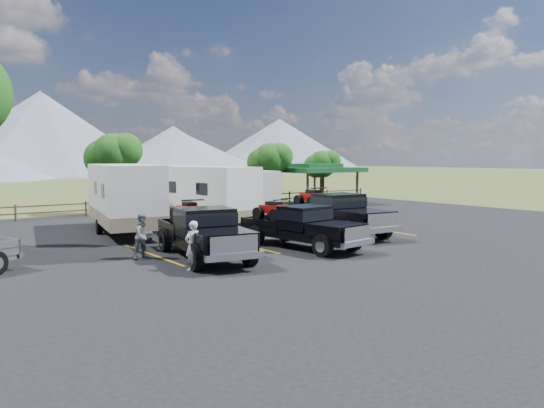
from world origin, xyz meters
TOP-DOWN VIEW (x-y plane):
  - ground at (0.00, 0.00)m, footprint 320.00×320.00m
  - asphalt_lot at (0.00, 3.00)m, footprint 44.00×34.00m
  - stall_lines at (0.00, 4.00)m, footprint 12.12×5.50m
  - tree_ne_a at (8.97, 17.01)m, footprint 3.11×2.92m
  - tree_ne_b at (14.98, 18.01)m, footprint 2.77×2.59m
  - tree_north at (-2.03, 19.02)m, footprint 3.46×3.24m
  - rail_fence at (2.00, 18.50)m, footprint 36.12×0.12m
  - pavilion at (13.00, 17.00)m, footprint 6.20×6.20m
  - rig_left at (-4.73, 2.29)m, footprint 3.05×6.39m
  - rig_center at (-0.52, 1.85)m, footprint 2.58×5.91m
  - rig_right at (3.18, 3.78)m, footprint 2.75×6.68m
  - trailer_left at (-4.75, 10.01)m, footprint 3.90×9.55m
  - trailer_center at (-0.69, 10.15)m, footprint 3.56×9.21m
  - trailer_right at (2.97, 11.95)m, footprint 3.12×8.40m
  - person_a at (-6.05, 0.58)m, footprint 0.65×0.48m
  - person_b at (-6.56, 3.38)m, footprint 0.92×0.78m

SIDE VIEW (x-z plane):
  - ground at x=0.00m, z-range 0.00..0.00m
  - asphalt_lot at x=0.00m, z-range 0.00..0.04m
  - stall_lines at x=0.00m, z-range 0.04..0.05m
  - rail_fence at x=2.00m, z-range 0.11..1.11m
  - person_a at x=-6.05m, z-range 0.04..1.65m
  - person_b at x=-6.56m, z-range 0.04..1.68m
  - rig_center at x=-0.52m, z-range 0.00..1.92m
  - rig_left at x=-4.73m, z-range 0.00..2.05m
  - rig_right at x=3.18m, z-range 0.00..2.18m
  - trailer_right at x=2.97m, z-range 0.11..3.01m
  - trailer_center at x=-0.69m, z-range 0.11..3.30m
  - trailer_left at x=-4.75m, z-range 0.12..3.42m
  - pavilion at x=13.00m, z-range 1.18..4.40m
  - tree_ne_b at x=14.98m, z-range 0.99..5.26m
  - tree_ne_a at x=8.97m, z-range 1.10..5.86m
  - tree_north at x=-2.03m, z-range 1.21..6.46m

